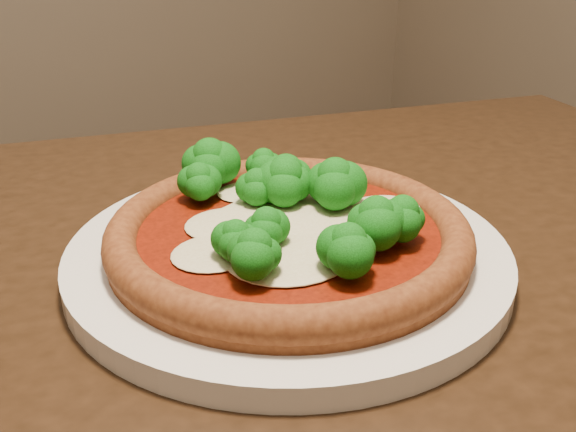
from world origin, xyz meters
TOP-DOWN VIEW (x-y plane):
  - dining_table at (0.14, -0.12)m, footprint 1.21×1.04m
  - plate at (0.17, -0.08)m, footprint 0.33×0.33m
  - pizza at (0.17, -0.08)m, footprint 0.27×0.27m

SIDE VIEW (x-z plane):
  - dining_table at x=0.14m, z-range 0.27..1.02m
  - plate at x=0.17m, z-range 0.75..0.77m
  - pizza at x=0.17m, z-range 0.75..0.82m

